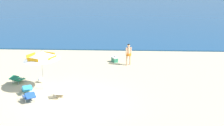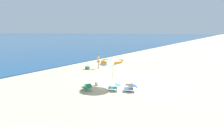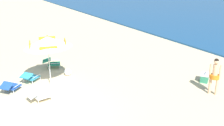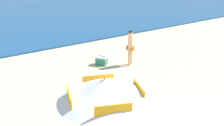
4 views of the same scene
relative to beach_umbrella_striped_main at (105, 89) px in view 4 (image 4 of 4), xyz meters
name	(u,v)px [view 4 (image 4 of 4)]	position (x,y,z in m)	size (l,w,h in m)	color
beach_umbrella_striped_main	(105,89)	(0.00, 0.00, 0.00)	(2.56, 2.54, 2.30)	silver
person_standing_near_shore	(130,45)	(4.88, 5.08, -1.08)	(0.42, 0.39, 1.59)	#D8A87F
cooler_box	(102,60)	(3.85, 5.85, -1.79)	(0.56, 0.60, 0.43)	#2D7F5B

